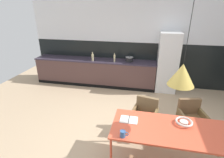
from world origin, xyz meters
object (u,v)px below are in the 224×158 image
at_px(open_book, 129,120).
at_px(pendant_lamp_over_table_near, 182,75).
at_px(cooking_pot, 129,59).
at_px(armchair_by_stool, 191,114).
at_px(fruit_bowl, 184,122).
at_px(armchair_facing_counter, 145,112).
at_px(mug_short_terracotta, 123,134).
at_px(refrigerator_column, 167,63).
at_px(bottle_wine_green, 93,57).
at_px(bottle_oil_tall, 114,58).
at_px(dining_table, 173,131).

distance_m(open_book, pendant_lamp_over_table_near, 1.16).
bearing_deg(cooking_pot, armchair_by_stool, -54.22).
bearing_deg(open_book, fruit_bowl, 4.93).
bearing_deg(armchair_facing_counter, mug_short_terracotta, 86.34).
bearing_deg(refrigerator_column, fruit_bowl, -89.17).
relative_size(armchair_by_stool, bottle_wine_green, 2.69).
height_order(fruit_bowl, cooking_pot, cooking_pot).
bearing_deg(bottle_wine_green, open_book, -61.38).
bearing_deg(cooking_pot, fruit_bowl, -66.68).
bearing_deg(bottle_oil_tall, dining_table, -62.47).
xyz_separation_m(cooking_pot, pendant_lamp_over_table_near, (1.04, -2.99, 0.70)).
bearing_deg(open_book, cooking_pot, 96.42).
bearing_deg(cooking_pot, bottle_oil_tall, -162.61).
height_order(refrigerator_column, armchair_facing_counter, refrigerator_column).
xyz_separation_m(refrigerator_column, open_book, (-0.86, -2.92, -0.17)).
xyz_separation_m(fruit_bowl, bottle_wine_green, (-2.40, 2.68, 0.22)).
xyz_separation_m(armchair_by_stool, bottle_oil_tall, (-1.98, 1.97, 0.51)).
bearing_deg(dining_table, cooking_pot, 109.01).
relative_size(refrigerator_column, fruit_bowl, 6.60).
relative_size(refrigerator_column, pendant_lamp_over_table_near, 1.37).
bearing_deg(bottle_wine_green, armchair_facing_counter, -49.40).
height_order(armchair_by_stool, armchair_facing_counter, armchair_facing_counter).
xyz_separation_m(open_book, cooking_pot, (-0.33, 2.92, 0.21)).
bearing_deg(refrigerator_column, mug_short_terracotta, -104.98).
bearing_deg(dining_table, bottle_wine_green, 127.82).
height_order(bottle_wine_green, bottle_oil_tall, bottle_wine_green).
xyz_separation_m(armchair_facing_counter, bottle_wine_green, (-1.78, 2.08, 0.49)).
relative_size(fruit_bowl, bottle_oil_tall, 0.98).
distance_m(armchair_by_stool, bottle_oil_tall, 2.84).
relative_size(cooking_pot, bottle_wine_green, 0.84).
height_order(open_book, bottle_oil_tall, bottle_oil_tall).
height_order(fruit_bowl, bottle_wine_green, bottle_wine_green).
height_order(open_book, bottle_wine_green, bottle_wine_green).
relative_size(open_book, bottle_oil_tall, 1.05).
bearing_deg(refrigerator_column, bottle_wine_green, -176.03).
bearing_deg(fruit_bowl, dining_table, -136.67).
relative_size(mug_short_terracotta, bottle_oil_tall, 0.46).
height_order(refrigerator_column, cooking_pot, refrigerator_column).
relative_size(fruit_bowl, cooking_pot, 1.15).
height_order(cooking_pot, bottle_oil_tall, bottle_oil_tall).
relative_size(refrigerator_column, bottle_wine_green, 6.35).
relative_size(refrigerator_column, armchair_facing_counter, 2.33).
height_order(refrigerator_column, open_book, refrigerator_column).
bearing_deg(dining_table, armchair_by_stool, 62.28).
bearing_deg(armchair_facing_counter, bottle_oil_tall, -50.74).
bearing_deg(cooking_pot, mug_short_terracotta, -85.07).
bearing_deg(pendant_lamp_over_table_near, refrigerator_column, 87.24).
relative_size(armchair_by_stool, pendant_lamp_over_table_near, 0.58).
relative_size(dining_table, pendant_lamp_over_table_near, 1.44).
height_order(dining_table, mug_short_terracotta, mug_short_terracotta).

